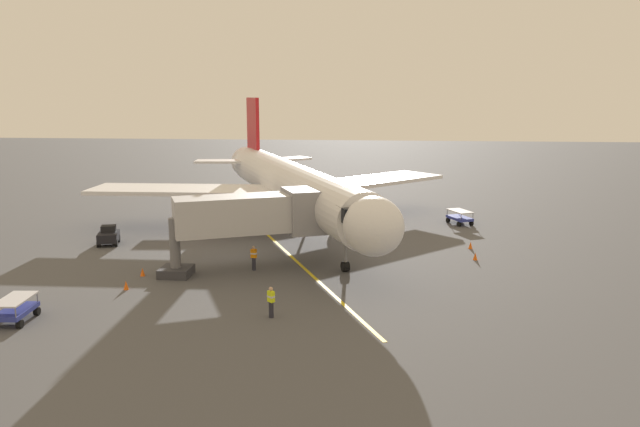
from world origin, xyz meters
The scene contains 13 objects.
ground_plane centered at (0.00, 0.00, 0.00)m, with size 220.00×220.00×0.00m, color #4C4C4F.
apron_lead_in_line centered at (1.86, 6.81, 0.01)m, with size 0.24×40.00×0.01m, color yellow.
airplane centered at (1.97, 0.56, 4.00)m, with size 32.00×38.19×11.50m.
jet_bridge centered at (2.32, 13.05, 3.76)m, with size 11.16×6.86×5.40m.
ground_crew_marshaller centered at (-0.15, 22.30, 0.89)m, with size 0.47×0.45×1.71m.
ground_crew_wing_walker centered at (2.63, 13.45, 0.89)m, with size 0.44×0.33×1.71m.
baggage_cart_near_nose centered at (13.16, 24.21, 0.66)m, with size 1.75×2.71×1.27m.
baggage_cart_portside centered at (-13.24, -3.50, 0.66)m, with size 2.39×2.95×1.27m.
tug_starboard_side centered at (15.71, 7.36, 0.70)m, with size 2.12×2.64×1.50m.
safety_cone_nose_left centered at (9.69, 15.52, 0.28)m, with size 0.32×0.32×0.55m, color #F2590F.
safety_cone_nose_right centered at (9.60, 18.41, 0.28)m, with size 0.32×0.32×0.55m, color #F2590F.
safety_cone_wing_port centered at (-12.81, 9.26, 0.28)m, with size 0.32×0.32×0.55m, color #F2590F.
safety_cone_wing_starboard centered at (-12.94, 5.90, 0.28)m, with size 0.32×0.32×0.55m, color #F2590F.
Camera 1 is at (-5.86, 53.25, 11.76)m, focal length 34.47 mm.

